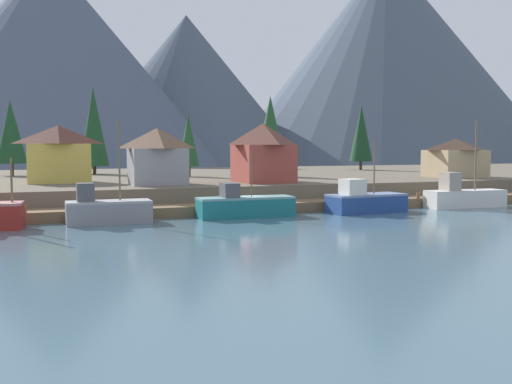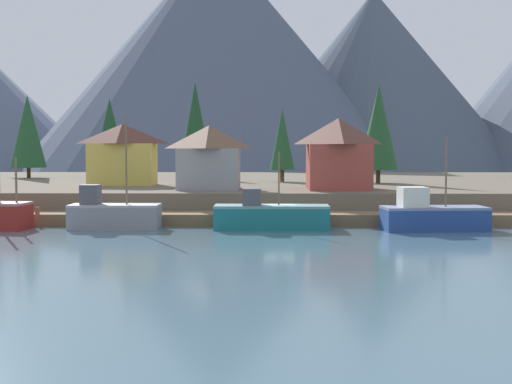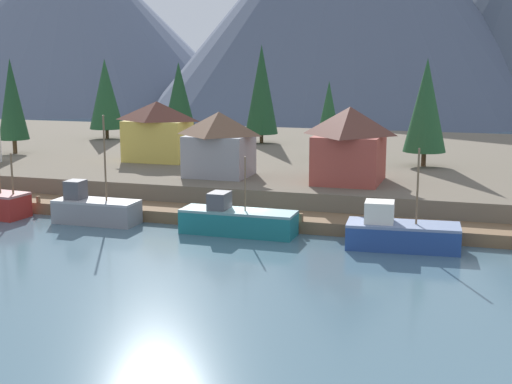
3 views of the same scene
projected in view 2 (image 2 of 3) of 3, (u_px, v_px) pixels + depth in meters
ground_plane at (276, 211)px, 76.49m from camera, size 400.00×400.00×1.00m
dock at (279, 219)px, 58.45m from camera, size 80.00×4.00×1.60m
shoreline_bank at (275, 189)px, 88.36m from camera, size 400.00×56.00×2.50m
mountain_central_peak at (216, 57)px, 180.58m from camera, size 102.73×102.73×61.16m
mountain_east_peak at (373, 82)px, 192.22m from camera, size 81.97×81.97×50.15m
fishing_boat_grey at (113, 214)px, 55.16m from camera, size 7.12×2.71×9.06m
fishing_boat_teal at (270, 216)px, 54.93m from camera, size 9.12×2.77×6.18m
fishing_boat_blue at (432, 216)px, 54.18m from camera, size 8.27×3.75×7.37m
house_red at (338, 153)px, 66.64m from camera, size 6.14×7.10×6.87m
house_yellow at (123, 154)px, 74.06m from camera, size 7.19×4.49×6.57m
house_grey at (209, 157)px, 66.60m from camera, size 6.12×5.46×6.16m
conifer_near_left at (195, 125)px, 93.91m from camera, size 4.41×4.41×13.01m
conifer_mid_left at (379, 127)px, 78.32m from camera, size 4.43×4.43×11.20m
conifer_mid_right at (110, 132)px, 93.12m from camera, size 4.30×4.30×10.73m
conifer_back_left at (28, 131)px, 92.78m from camera, size 4.76×4.76×11.15m
conifer_centre at (282, 139)px, 81.85m from camera, size 2.96×2.96×8.70m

